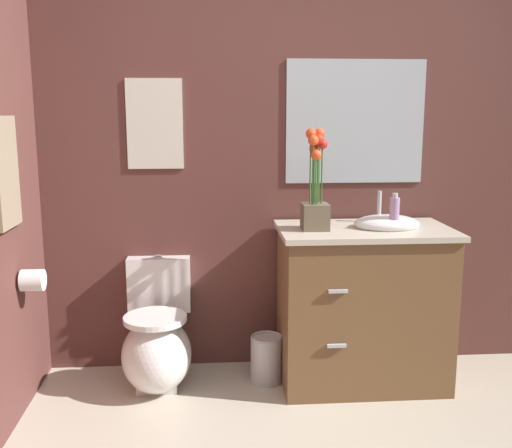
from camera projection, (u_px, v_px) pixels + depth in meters
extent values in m
cube|color=brown|center=(338.00, 157.00, 3.47)|extent=(4.70, 0.05, 2.50)
ellipsoid|color=white|center=(157.00, 355.00, 3.25)|extent=(0.38, 0.48, 0.40)
cube|color=white|center=(158.00, 370.00, 3.32)|extent=(0.22, 0.26, 0.18)
cube|color=white|center=(159.00, 284.00, 3.47)|extent=(0.36, 0.13, 0.32)
cylinder|color=white|center=(155.00, 319.00, 3.19)|extent=(0.34, 0.34, 0.03)
cylinder|color=#B7B7BC|center=(158.00, 257.00, 3.44)|extent=(0.04, 0.04, 0.02)
cube|color=brown|center=(362.00, 308.00, 3.32)|extent=(0.90, 0.52, 0.86)
cube|color=beige|center=(365.00, 230.00, 3.23)|extent=(0.94, 0.56, 0.03)
ellipsoid|color=white|center=(387.00, 224.00, 3.24)|extent=(0.36, 0.26, 0.10)
cylinder|color=#B7B7BC|center=(379.00, 207.00, 3.38)|extent=(0.02, 0.02, 0.18)
cube|color=#B7B7BC|center=(338.00, 291.00, 3.00)|extent=(0.10, 0.02, 0.02)
cube|color=#B7B7BC|center=(337.00, 346.00, 3.05)|extent=(0.10, 0.02, 0.02)
cube|color=brown|center=(315.00, 217.00, 3.17)|extent=(0.14, 0.14, 0.14)
cylinder|color=#386B2D|center=(322.00, 174.00, 3.14)|extent=(0.01, 0.01, 0.31)
sphere|color=red|center=(322.00, 144.00, 3.11)|extent=(0.06, 0.06, 0.06)
cylinder|color=#386B2D|center=(319.00, 169.00, 3.15)|extent=(0.01, 0.01, 0.37)
sphere|color=#EA4C23|center=(320.00, 134.00, 3.12)|extent=(0.06, 0.06, 0.06)
cylinder|color=#386B2D|center=(314.00, 170.00, 3.16)|extent=(0.01, 0.01, 0.35)
sphere|color=orange|center=(314.00, 137.00, 3.13)|extent=(0.06, 0.06, 0.06)
cylinder|color=#386B2D|center=(313.00, 176.00, 3.14)|extent=(0.01, 0.01, 0.29)
sphere|color=#EA4C23|center=(314.00, 149.00, 3.12)|extent=(0.06, 0.06, 0.06)
cylinder|color=#386B2D|center=(310.00, 169.00, 3.12)|extent=(0.01, 0.01, 0.37)
sphere|color=#EA4C23|center=(311.00, 134.00, 3.09)|extent=(0.06, 0.06, 0.06)
cylinder|color=#386B2D|center=(313.00, 173.00, 3.09)|extent=(0.01, 0.01, 0.34)
sphere|color=#EA4C23|center=(313.00, 140.00, 3.06)|extent=(0.06, 0.06, 0.06)
cylinder|color=#386B2D|center=(316.00, 180.00, 3.09)|extent=(0.01, 0.01, 0.26)
sphere|color=#EA4C23|center=(317.00, 155.00, 3.07)|extent=(0.06, 0.06, 0.06)
cylinder|color=#386B2D|center=(318.00, 172.00, 3.11)|extent=(0.01, 0.01, 0.34)
sphere|color=red|center=(318.00, 139.00, 3.08)|extent=(0.06, 0.06, 0.06)
cylinder|color=#B28CBF|center=(394.00, 214.00, 3.16)|extent=(0.05, 0.05, 0.17)
cylinder|color=#B7B7BC|center=(395.00, 195.00, 3.14)|extent=(0.03, 0.03, 0.02)
cylinder|color=#B7B7BC|center=(267.00, 360.00, 3.36)|extent=(0.18, 0.18, 0.26)
torus|color=#B7B7BC|center=(267.00, 337.00, 3.33)|extent=(0.18, 0.18, 0.01)
cube|color=silver|center=(155.00, 124.00, 3.33)|extent=(0.31, 0.01, 0.50)
cube|color=#B2BCC6|center=(355.00, 122.00, 3.41)|extent=(0.80, 0.01, 0.70)
cube|color=gray|center=(6.00, 173.00, 2.77)|extent=(0.03, 0.28, 0.52)
cylinder|color=white|center=(33.00, 280.00, 2.97)|extent=(0.11, 0.11, 0.11)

